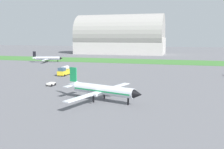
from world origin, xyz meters
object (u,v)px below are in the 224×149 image
object	(u,v)px
baggage_cart_midfield	(51,84)
fuel_truck_near_gate	(64,71)
airplane_taxiing_turboprop	(47,58)
airplane_foreground_turboprop	(101,89)

from	to	relation	value
baggage_cart_midfield	fuel_truck_near_gate	bearing A→B (deg)	-158.88
airplane_taxiing_turboprop	fuel_truck_near_gate	xyz separation A→B (m)	(30.15, -41.44, -0.55)
airplane_taxiing_turboprop	airplane_foreground_turboprop	bearing A→B (deg)	-70.45
airplane_foreground_turboprop	baggage_cart_midfield	bearing A→B (deg)	162.97
airplane_foreground_turboprop	airplane_taxiing_turboprop	bearing A→B (deg)	143.20
airplane_foreground_turboprop	fuel_truck_near_gate	world-z (taller)	airplane_foreground_turboprop
fuel_truck_near_gate	baggage_cart_midfield	bearing A→B (deg)	15.50
airplane_taxiing_turboprop	baggage_cart_midfield	bearing A→B (deg)	-76.70
airplane_foreground_turboprop	airplane_taxiing_turboprop	distance (m)	91.35
airplane_taxiing_turboprop	fuel_truck_near_gate	distance (m)	51.25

